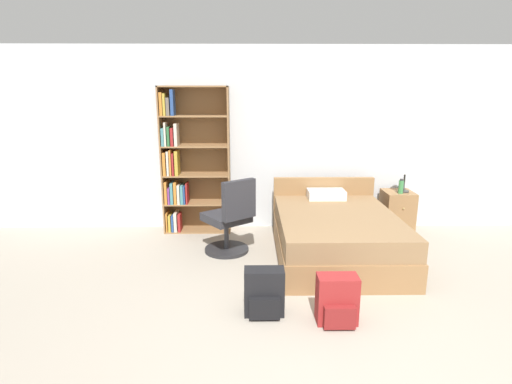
{
  "coord_description": "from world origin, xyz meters",
  "views": [
    {
      "loc": [
        -0.67,
        -2.52,
        1.95
      ],
      "look_at": [
        -0.61,
        1.98,
        0.83
      ],
      "focal_mm": 28.0,
      "sensor_mm": 36.0,
      "label": 1
    }
  ],
  "objects_px": {
    "table_lamp": "(405,168)",
    "nightstand": "(397,212)",
    "water_bottle": "(401,187)",
    "bed": "(335,233)",
    "backpack_red": "(337,301)",
    "bookshelf": "(187,164)",
    "backpack_black": "(264,293)",
    "office_chair": "(230,220)"
  },
  "relations": [
    {
      "from": "backpack_black",
      "to": "water_bottle",
      "type": "bearing_deg",
      "value": 46.64
    },
    {
      "from": "bookshelf",
      "to": "nightstand",
      "type": "relative_size",
      "value": 3.39
    },
    {
      "from": "water_bottle",
      "to": "bed",
      "type": "bearing_deg",
      "value": -145.76
    },
    {
      "from": "bed",
      "to": "backpack_red",
      "type": "xyz_separation_m",
      "value": [
        -0.29,
        -1.5,
        -0.08
      ]
    },
    {
      "from": "bookshelf",
      "to": "backpack_black",
      "type": "relative_size",
      "value": 4.74
    },
    {
      "from": "bed",
      "to": "backpack_red",
      "type": "height_order",
      "value": "bed"
    },
    {
      "from": "backpack_red",
      "to": "office_chair",
      "type": "bearing_deg",
      "value": 122.47
    },
    {
      "from": "bed",
      "to": "office_chair",
      "type": "xyz_separation_m",
      "value": [
        -1.29,
        0.07,
        0.15
      ]
    },
    {
      "from": "office_chair",
      "to": "water_bottle",
      "type": "xyz_separation_m",
      "value": [
        2.33,
        0.64,
        0.27
      ]
    },
    {
      "from": "office_chair",
      "to": "water_bottle",
      "type": "relative_size",
      "value": 4.76
    },
    {
      "from": "bed",
      "to": "table_lamp",
      "type": "xyz_separation_m",
      "value": [
        1.11,
        0.8,
        0.66
      ]
    },
    {
      "from": "backpack_red",
      "to": "bookshelf",
      "type": "bearing_deg",
      "value": 124.05
    },
    {
      "from": "office_chair",
      "to": "bookshelf",
      "type": "bearing_deg",
      "value": 126.8
    },
    {
      "from": "bookshelf",
      "to": "water_bottle",
      "type": "distance_m",
      "value": 2.99
    },
    {
      "from": "bed",
      "to": "table_lamp",
      "type": "height_order",
      "value": "table_lamp"
    },
    {
      "from": "office_chair",
      "to": "bed",
      "type": "bearing_deg",
      "value": -3.19
    },
    {
      "from": "table_lamp",
      "to": "water_bottle",
      "type": "distance_m",
      "value": 0.27
    },
    {
      "from": "water_bottle",
      "to": "office_chair",
      "type": "bearing_deg",
      "value": -164.72
    },
    {
      "from": "bed",
      "to": "water_bottle",
      "type": "bearing_deg",
      "value": 34.24
    },
    {
      "from": "table_lamp",
      "to": "bookshelf",
      "type": "bearing_deg",
      "value": 177.53
    },
    {
      "from": "table_lamp",
      "to": "backpack_black",
      "type": "distance_m",
      "value": 3.05
    },
    {
      "from": "table_lamp",
      "to": "office_chair",
      "type": "bearing_deg",
      "value": -163.14
    },
    {
      "from": "backpack_black",
      "to": "office_chair",
      "type": "bearing_deg",
      "value": 104.63
    },
    {
      "from": "backpack_black",
      "to": "bed",
      "type": "bearing_deg",
      "value": 56.13
    },
    {
      "from": "nightstand",
      "to": "water_bottle",
      "type": "xyz_separation_m",
      "value": [
        -0.02,
        -0.11,
        0.4
      ]
    },
    {
      "from": "office_chair",
      "to": "backpack_black",
      "type": "relative_size",
      "value": 2.24
    },
    {
      "from": "office_chair",
      "to": "table_lamp",
      "type": "relative_size",
      "value": 2.2
    },
    {
      "from": "office_chair",
      "to": "backpack_red",
      "type": "relative_size",
      "value": 2.24
    },
    {
      "from": "water_bottle",
      "to": "backpack_red",
      "type": "bearing_deg",
      "value": -120.96
    },
    {
      "from": "bookshelf",
      "to": "office_chair",
      "type": "bearing_deg",
      "value": -53.2
    },
    {
      "from": "water_bottle",
      "to": "table_lamp",
      "type": "bearing_deg",
      "value": 50.87
    },
    {
      "from": "bookshelf",
      "to": "table_lamp",
      "type": "distance_m",
      "value": 3.05
    },
    {
      "from": "bed",
      "to": "nightstand",
      "type": "distance_m",
      "value": 1.33
    },
    {
      "from": "table_lamp",
      "to": "nightstand",
      "type": "bearing_deg",
      "value": 165.23
    },
    {
      "from": "nightstand",
      "to": "table_lamp",
      "type": "height_order",
      "value": "table_lamp"
    },
    {
      "from": "office_chair",
      "to": "table_lamp",
      "type": "xyz_separation_m",
      "value": [
        2.4,
        0.73,
        0.51
      ]
    },
    {
      "from": "nightstand",
      "to": "bed",
      "type": "bearing_deg",
      "value": -142.33
    },
    {
      "from": "water_bottle",
      "to": "backpack_black",
      "type": "xyz_separation_m",
      "value": [
        -1.95,
        -2.07,
        -0.49
      ]
    },
    {
      "from": "office_chair",
      "to": "backpack_red",
      "type": "distance_m",
      "value": 1.88
    },
    {
      "from": "table_lamp",
      "to": "backpack_red",
      "type": "height_order",
      "value": "table_lamp"
    },
    {
      "from": "nightstand",
      "to": "backpack_red",
      "type": "xyz_separation_m",
      "value": [
        -1.34,
        -2.32,
        -0.1
      ]
    },
    {
      "from": "backpack_black",
      "to": "bookshelf",
      "type": "bearing_deg",
      "value": 113.93
    }
  ]
}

